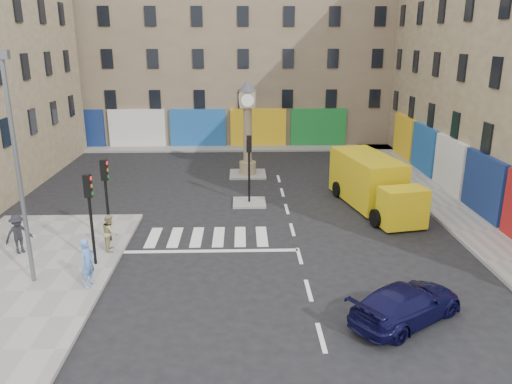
{
  "coord_description": "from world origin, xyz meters",
  "views": [
    {
      "loc": [
        -2.4,
        -18.24,
        8.84
      ],
      "look_at": [
        -1.75,
        3.73,
        2.0
      ],
      "focal_mm": 35.0,
      "sensor_mm": 36.0,
      "label": 1
    }
  ],
  "objects_px": {
    "traffic_light_left_near": "(90,205)",
    "lamp_post": "(16,159)",
    "pedestrian_blue": "(88,263)",
    "pedestrian_dark": "(18,234)",
    "traffic_light_left_far": "(106,187)",
    "yellow_van": "(372,183)",
    "clock_pillar": "(248,122)",
    "navy_sedan": "(407,303)",
    "traffic_light_island": "(249,158)",
    "pedestrian_tan": "(110,232)"
  },
  "relations": [
    {
      "from": "traffic_light_left_near",
      "to": "pedestrian_blue",
      "type": "xyz_separation_m",
      "value": [
        0.3,
        -1.85,
        -1.56
      ]
    },
    {
      "from": "yellow_van",
      "to": "pedestrian_tan",
      "type": "bearing_deg",
      "value": -167.05
    },
    {
      "from": "clock_pillar",
      "to": "navy_sedan",
      "type": "bearing_deg",
      "value": -74.87
    },
    {
      "from": "lamp_post",
      "to": "pedestrian_blue",
      "type": "height_order",
      "value": "lamp_post"
    },
    {
      "from": "traffic_light_island",
      "to": "navy_sedan",
      "type": "bearing_deg",
      "value": -67.98
    },
    {
      "from": "pedestrian_blue",
      "to": "pedestrian_dark",
      "type": "distance_m",
      "value": 4.79
    },
    {
      "from": "pedestrian_blue",
      "to": "pedestrian_tan",
      "type": "height_order",
      "value": "pedestrian_blue"
    },
    {
      "from": "clock_pillar",
      "to": "pedestrian_tan",
      "type": "relative_size",
      "value": 3.87
    },
    {
      "from": "traffic_light_left_near",
      "to": "lamp_post",
      "type": "bearing_deg",
      "value": -143.62
    },
    {
      "from": "traffic_light_left_near",
      "to": "navy_sedan",
      "type": "distance_m",
      "value": 12.15
    },
    {
      "from": "clock_pillar",
      "to": "navy_sedan",
      "type": "height_order",
      "value": "clock_pillar"
    },
    {
      "from": "clock_pillar",
      "to": "yellow_van",
      "type": "xyz_separation_m",
      "value": [
        6.62,
        -6.73,
        -2.21
      ]
    },
    {
      "from": "yellow_van",
      "to": "pedestrian_dark",
      "type": "distance_m",
      "value": 17.39
    },
    {
      "from": "pedestrian_blue",
      "to": "pedestrian_tan",
      "type": "distance_m",
      "value": 3.23
    },
    {
      "from": "traffic_light_left_near",
      "to": "clock_pillar",
      "type": "height_order",
      "value": "clock_pillar"
    },
    {
      "from": "traffic_light_left_near",
      "to": "lamp_post",
      "type": "distance_m",
      "value": 3.21
    },
    {
      "from": "pedestrian_tan",
      "to": "pedestrian_dark",
      "type": "height_order",
      "value": "pedestrian_dark"
    },
    {
      "from": "traffic_light_left_far",
      "to": "lamp_post",
      "type": "height_order",
      "value": "lamp_post"
    },
    {
      "from": "traffic_light_island",
      "to": "lamp_post",
      "type": "bearing_deg",
      "value": -131.71
    },
    {
      "from": "lamp_post",
      "to": "pedestrian_tan",
      "type": "height_order",
      "value": "lamp_post"
    },
    {
      "from": "clock_pillar",
      "to": "pedestrian_dark",
      "type": "relative_size",
      "value": 3.59
    },
    {
      "from": "clock_pillar",
      "to": "pedestrian_dark",
      "type": "bearing_deg",
      "value": -127.59
    },
    {
      "from": "traffic_light_left_far",
      "to": "yellow_van",
      "type": "bearing_deg",
      "value": 19.87
    },
    {
      "from": "lamp_post",
      "to": "traffic_light_island",
      "type": "bearing_deg",
      "value": 48.29
    },
    {
      "from": "traffic_light_left_near",
      "to": "pedestrian_tan",
      "type": "distance_m",
      "value": 2.19
    },
    {
      "from": "pedestrian_dark",
      "to": "clock_pillar",
      "type": "bearing_deg",
      "value": 8.08
    },
    {
      "from": "pedestrian_blue",
      "to": "pedestrian_tan",
      "type": "bearing_deg",
      "value": 19.97
    },
    {
      "from": "pedestrian_tan",
      "to": "pedestrian_dark",
      "type": "distance_m",
      "value": 3.74
    },
    {
      "from": "lamp_post",
      "to": "pedestrian_dark",
      "type": "relative_size",
      "value": 4.89
    },
    {
      "from": "yellow_van",
      "to": "traffic_light_left_far",
      "type": "bearing_deg",
      "value": -171.46
    },
    {
      "from": "traffic_light_island",
      "to": "lamp_post",
      "type": "xyz_separation_m",
      "value": [
        -8.2,
        -9.2,
        2.2
      ]
    },
    {
      "from": "navy_sedan",
      "to": "pedestrian_tan",
      "type": "bearing_deg",
      "value": 27.98
    },
    {
      "from": "navy_sedan",
      "to": "traffic_light_island",
      "type": "bearing_deg",
      "value": -12.49
    },
    {
      "from": "traffic_light_island",
      "to": "pedestrian_tan",
      "type": "bearing_deg",
      "value": -133.05
    },
    {
      "from": "lamp_post",
      "to": "pedestrian_blue",
      "type": "bearing_deg",
      "value": -11.51
    },
    {
      "from": "traffic_light_island",
      "to": "lamp_post",
      "type": "distance_m",
      "value": 12.52
    },
    {
      "from": "pedestrian_dark",
      "to": "traffic_light_left_near",
      "type": "bearing_deg",
      "value": -62.79
    },
    {
      "from": "yellow_van",
      "to": "pedestrian_blue",
      "type": "xyz_separation_m",
      "value": [
        -12.62,
        -8.92,
        -0.27
      ]
    },
    {
      "from": "lamp_post",
      "to": "clock_pillar",
      "type": "xyz_separation_m",
      "value": [
        8.2,
        15.2,
        -1.24
      ]
    },
    {
      "from": "pedestrian_tan",
      "to": "lamp_post",
      "type": "bearing_deg",
      "value": 131.67
    },
    {
      "from": "traffic_light_island",
      "to": "traffic_light_left_far",
      "type": "bearing_deg",
      "value": -139.4
    },
    {
      "from": "pedestrian_tan",
      "to": "navy_sedan",
      "type": "bearing_deg",
      "value": -127.45
    },
    {
      "from": "clock_pillar",
      "to": "pedestrian_dark",
      "type": "xyz_separation_m",
      "value": [
        -9.74,
        -12.65,
        -2.55
      ]
    },
    {
      "from": "pedestrian_blue",
      "to": "lamp_post",
      "type": "bearing_deg",
      "value": 98.46
    },
    {
      "from": "traffic_light_left_far",
      "to": "clock_pillar",
      "type": "xyz_separation_m",
      "value": [
        6.3,
        11.4,
        0.93
      ]
    },
    {
      "from": "yellow_van",
      "to": "pedestrian_dark",
      "type": "bearing_deg",
      "value": -171.43
    },
    {
      "from": "clock_pillar",
      "to": "pedestrian_blue",
      "type": "xyz_separation_m",
      "value": [
        -6.0,
        -15.64,
        -2.49
      ]
    },
    {
      "from": "traffic_light_left_far",
      "to": "pedestrian_dark",
      "type": "bearing_deg",
      "value": -159.97
    },
    {
      "from": "lamp_post",
      "to": "pedestrian_dark",
      "type": "bearing_deg",
      "value": 121.1
    },
    {
      "from": "lamp_post",
      "to": "yellow_van",
      "type": "relative_size",
      "value": 1.08
    }
  ]
}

